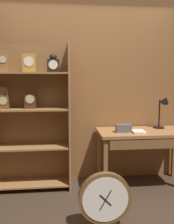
% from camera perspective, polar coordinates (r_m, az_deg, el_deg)
% --- Properties ---
extents(back_wood_panel, '(4.80, 0.05, 2.60)m').
position_cam_1_polar(back_wood_panel, '(3.53, 0.49, 4.90)').
color(back_wood_panel, brown).
rests_on(back_wood_panel, ground).
extents(bookshelf, '(1.36, 0.35, 1.93)m').
position_cam_1_polar(bookshelf, '(3.31, -16.55, -0.75)').
color(bookshelf, '#9E6B3D').
rests_on(bookshelf, ground).
extents(workbench, '(1.25, 0.62, 0.78)m').
position_cam_1_polar(workbench, '(3.39, 13.32, -5.96)').
color(workbench, '#9E6B3D').
rests_on(workbench, ground).
extents(desk_lamp, '(0.20, 0.20, 0.48)m').
position_cam_1_polar(desk_lamp, '(3.56, 17.51, 0.90)').
color(desk_lamp, black).
rests_on(desk_lamp, workbench).
extents(toolbox_small, '(0.20, 0.10, 0.10)m').
position_cam_1_polar(toolbox_small, '(3.23, 8.59, -3.80)').
color(toolbox_small, '#595960').
rests_on(toolbox_small, workbench).
extents(open_repair_manual, '(0.17, 0.23, 0.02)m').
position_cam_1_polar(open_repair_manual, '(3.25, 11.99, -4.53)').
color(open_repair_manual, silver).
rests_on(open_repair_manual, workbench).
extents(round_clock_large, '(0.53, 0.11, 0.57)m').
position_cam_1_polar(round_clock_large, '(2.54, 4.23, -19.94)').
color(round_clock_large, brown).
rests_on(round_clock_large, ground).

